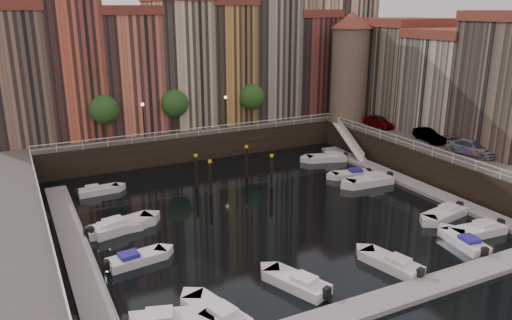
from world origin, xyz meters
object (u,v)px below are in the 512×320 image
boat_left_1 (135,259)px  car_b (430,136)px  corner_tower (350,66)px  car_a (379,122)px  gangway (349,140)px  mooring_pilings (232,171)px  car_c (471,149)px  boat_left_2 (121,226)px

boat_left_1 → car_b: 35.41m
corner_tower → car_b: bearing=-81.7°
corner_tower → car_a: (1.19, -4.82, -6.46)m
corner_tower → gangway: corner_tower is taller
mooring_pilings → boat_left_1: size_ratio=1.59×
gangway → car_b: (4.74, -8.11, 1.81)m
mooring_pilings → boat_left_1: 16.92m
boat_left_1 → car_c: (34.34, 1.32, 3.40)m
corner_tower → gangway: size_ratio=1.66×
boat_left_1 → car_a: bearing=15.8°
mooring_pilings → car_a: size_ratio=1.63×
mooring_pilings → corner_tower: bearing=22.4°
corner_tower → boat_left_2: size_ratio=2.54×
corner_tower → car_c: corner_tower is taller
gangway → car_a: car_a is taller
mooring_pilings → car_c: (21.86, -10.03, 2.09)m
mooring_pilings → boat_left_1: bearing=-137.7°
gangway → boat_left_2: bearing=-162.6°
corner_tower → gangway: (-2.90, -4.50, -8.28)m
gangway → car_a: 4.49m
boat_left_2 → car_a: car_a is taller
gangway → car_a: (4.09, -0.32, 1.81)m
boat_left_2 → car_c: bearing=-21.1°
corner_tower → car_b: size_ratio=3.14×
gangway → mooring_pilings: (-17.31, -3.85, -0.27)m
corner_tower → boat_left_1: bearing=-148.9°
corner_tower → car_a: 8.15m
mooring_pilings → car_b: (22.05, -4.27, 2.08)m
mooring_pilings → car_b: bearing=-10.9°
corner_tower → mooring_pilings: bearing=-157.6°
mooring_pilings → boat_left_2: mooring_pilings is taller
gangway → car_b: 9.57m
corner_tower → car_a: corner_tower is taller
boat_left_1 → car_c: car_c is taller
boat_left_1 → mooring_pilings: bearing=34.4°
boat_left_2 → car_b: bearing=-11.5°
corner_tower → car_c: 19.55m
boat_left_2 → car_b: (34.26, 1.15, 3.32)m
boat_left_1 → boat_left_2: 5.94m
mooring_pilings → boat_left_2: (-12.21, -5.42, -1.24)m
car_b → car_c: 5.77m
car_a → car_b: bearing=-83.6°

